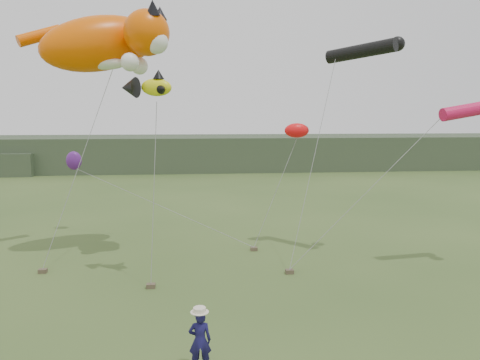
% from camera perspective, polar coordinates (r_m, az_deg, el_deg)
% --- Properties ---
extents(ground, '(120.00, 120.00, 0.00)m').
position_cam_1_polar(ground, '(15.09, -4.74, -17.95)').
color(ground, '#385123').
rests_on(ground, ground).
extents(headland, '(90.00, 13.00, 4.00)m').
position_cam_1_polar(headland, '(58.53, -8.55, 3.24)').
color(headland, '#2D3D28').
rests_on(headland, ground).
extents(festival_attendant, '(0.60, 0.40, 1.61)m').
position_cam_1_polar(festival_attendant, '(12.79, -4.91, -18.93)').
color(festival_attendant, '#151245').
rests_on(festival_attendant, ground).
extents(sandbag_anchors, '(12.10, 6.38, 0.17)m').
position_cam_1_polar(sandbag_anchors, '(19.90, -10.83, -11.28)').
color(sandbag_anchors, brown).
rests_on(sandbag_anchors, ground).
extents(cat_kite, '(7.10, 4.46, 3.44)m').
position_cam_1_polar(cat_kite, '(22.53, -15.61, 15.88)').
color(cat_kite, '#EB5700').
rests_on(cat_kite, ground).
extents(fish_kite, '(2.20, 1.45, 1.07)m').
position_cam_1_polar(fish_kite, '(18.61, -11.35, 11.08)').
color(fish_kite, yellow).
rests_on(fish_kite, ground).
extents(tube_kites, '(7.22, 4.56, 3.74)m').
position_cam_1_polar(tube_kites, '(22.28, 20.55, 11.99)').
color(tube_kites, black).
rests_on(tube_kites, ground).
extents(misc_kites, '(12.83, 4.68, 2.66)m').
position_cam_1_polar(misc_kites, '(24.70, -6.18, 4.27)').
color(misc_kites, '#FB0F12').
rests_on(misc_kites, ground).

